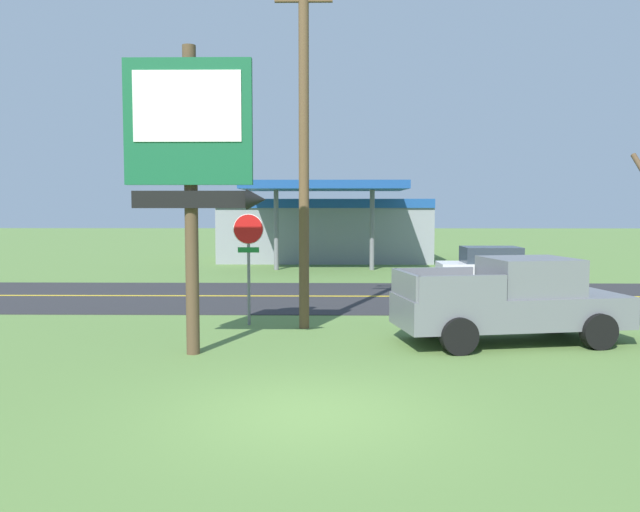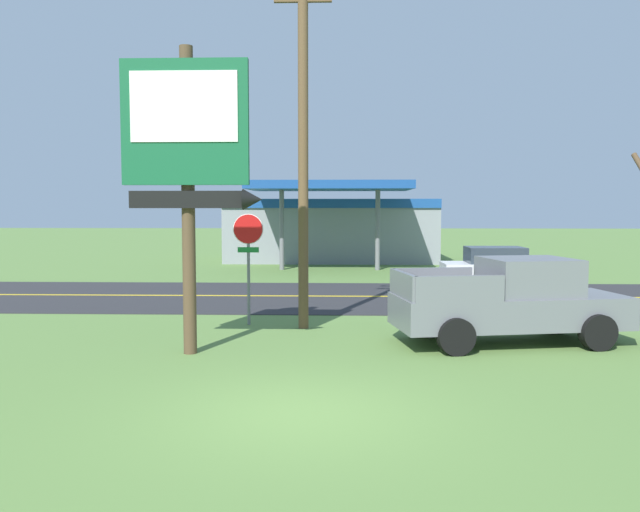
# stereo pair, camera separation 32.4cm
# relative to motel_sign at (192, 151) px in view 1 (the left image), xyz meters

# --- Properties ---
(ground_plane) EXTENTS (180.00, 180.00, 0.00)m
(ground_plane) POSITION_rel_motel_sign_xyz_m (2.58, -3.88, -4.28)
(ground_plane) COLOR #5B7F3D
(road_asphalt) EXTENTS (140.00, 8.00, 0.02)m
(road_asphalt) POSITION_rel_motel_sign_xyz_m (2.58, 9.12, -4.27)
(road_asphalt) COLOR #2B2B2D
(road_asphalt) RESTS_ON ground
(road_centre_line) EXTENTS (126.00, 0.20, 0.01)m
(road_centre_line) POSITION_rel_motel_sign_xyz_m (2.58, 9.12, -4.26)
(road_centre_line) COLOR gold
(road_centre_line) RESTS_ON road_asphalt
(motel_sign) EXTENTS (2.90, 0.54, 6.45)m
(motel_sign) POSITION_rel_motel_sign_xyz_m (0.00, 0.00, 0.00)
(motel_sign) COLOR brown
(motel_sign) RESTS_ON ground
(stop_sign) EXTENTS (0.80, 0.08, 2.95)m
(stop_sign) POSITION_rel_motel_sign_xyz_m (0.70, 3.58, -2.26)
(stop_sign) COLOR slate
(stop_sign) RESTS_ON ground
(utility_pole) EXTENTS (1.61, 0.26, 9.59)m
(utility_pole) POSITION_rel_motel_sign_xyz_m (2.19, 3.14, 0.78)
(utility_pole) COLOR brown
(utility_pole) RESTS_ON ground
(gas_station) EXTENTS (12.00, 11.50, 4.40)m
(gas_station) POSITION_rel_motel_sign_xyz_m (2.55, 24.68, -2.34)
(gas_station) COLOR gray
(gas_station) RESTS_ON ground
(pickup_grey_parked_on_lawn) EXTENTS (5.47, 2.92, 1.96)m
(pickup_grey_parked_on_lawn) POSITION_rel_motel_sign_xyz_m (7.06, 1.40, -3.32)
(pickup_grey_parked_on_lawn) COLOR slate
(pickup_grey_parked_on_lawn) RESTS_ON ground
(car_white_near_lane) EXTENTS (4.20, 2.00, 1.64)m
(car_white_near_lane) POSITION_rel_motel_sign_xyz_m (9.05, 11.12, -3.45)
(car_white_near_lane) COLOR silver
(car_white_near_lane) RESTS_ON ground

